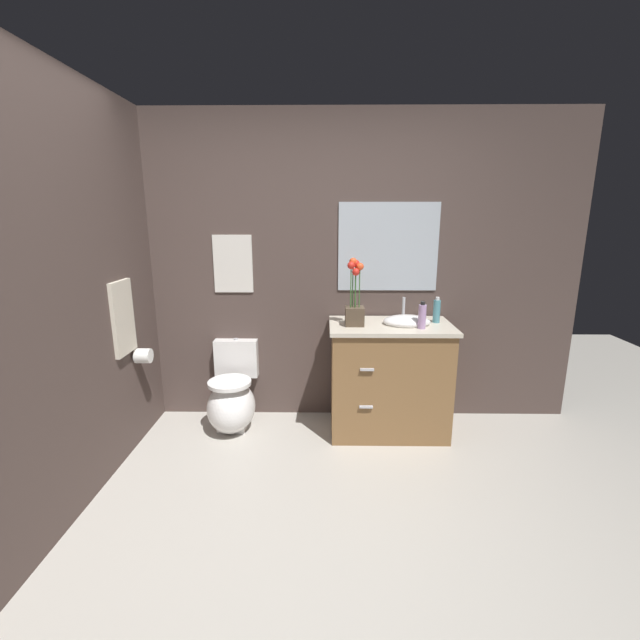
{
  "coord_description": "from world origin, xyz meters",
  "views": [
    {
      "loc": [
        0.14,
        -1.81,
        1.7
      ],
      "look_at": [
        0.1,
        1.34,
        0.93
      ],
      "focal_mm": 24.14,
      "sensor_mm": 36.0,
      "label": 1
    }
  ],
  "objects_px": {
    "flower_vase": "(355,304)",
    "hanging_towel": "(123,318)",
    "wall_poster": "(233,264)",
    "toilet_paper_roll": "(143,356)",
    "lotion_bottle": "(437,311)",
    "soap_bottle": "(422,316)",
    "toilet": "(232,400)",
    "vanity_cabinet": "(389,377)",
    "wall_mirror": "(388,247)"
  },
  "relations": [
    {
      "from": "lotion_bottle",
      "to": "wall_poster",
      "type": "distance_m",
      "value": 1.67
    },
    {
      "from": "toilet",
      "to": "wall_mirror",
      "type": "xyz_separation_m",
      "value": [
        1.26,
        0.27,
        1.21
      ]
    },
    {
      "from": "wall_mirror",
      "to": "hanging_towel",
      "type": "distance_m",
      "value": 2.05
    },
    {
      "from": "lotion_bottle",
      "to": "wall_mirror",
      "type": "bearing_deg",
      "value": 146.83
    },
    {
      "from": "toilet",
      "to": "wall_mirror",
      "type": "height_order",
      "value": "wall_mirror"
    },
    {
      "from": "toilet",
      "to": "hanging_towel",
      "type": "xyz_separation_m",
      "value": [
        -0.66,
        -0.33,
        0.76
      ]
    },
    {
      "from": "soap_bottle",
      "to": "toilet_paper_roll",
      "type": "bearing_deg",
      "value": -178.79
    },
    {
      "from": "wall_poster",
      "to": "hanging_towel",
      "type": "xyz_separation_m",
      "value": [
        -0.66,
        -0.6,
        -0.31
      ]
    },
    {
      "from": "flower_vase",
      "to": "hanging_towel",
      "type": "xyz_separation_m",
      "value": [
        -1.63,
        -0.27,
        -0.05
      ]
    },
    {
      "from": "soap_bottle",
      "to": "wall_mirror",
      "type": "relative_size",
      "value": 0.25
    },
    {
      "from": "vanity_cabinet",
      "to": "wall_poster",
      "type": "height_order",
      "value": "wall_poster"
    },
    {
      "from": "toilet",
      "to": "lotion_bottle",
      "type": "xyz_separation_m",
      "value": [
        1.62,
        0.03,
        0.74
      ]
    },
    {
      "from": "vanity_cabinet",
      "to": "toilet_paper_roll",
      "type": "bearing_deg",
      "value": -174.78
    },
    {
      "from": "wall_mirror",
      "to": "toilet_paper_roll",
      "type": "xyz_separation_m",
      "value": [
        -1.86,
        -0.46,
        -0.77
      ]
    },
    {
      "from": "soap_bottle",
      "to": "wall_mirror",
      "type": "distance_m",
      "value": 0.66
    },
    {
      "from": "flower_vase",
      "to": "hanging_towel",
      "type": "relative_size",
      "value": 0.98
    },
    {
      "from": "toilet",
      "to": "hanging_towel",
      "type": "relative_size",
      "value": 1.33
    },
    {
      "from": "lotion_bottle",
      "to": "soap_bottle",
      "type": "bearing_deg",
      "value": -129.41
    },
    {
      "from": "wall_mirror",
      "to": "toilet_paper_roll",
      "type": "bearing_deg",
      "value": -165.99
    },
    {
      "from": "wall_mirror",
      "to": "toilet_paper_roll",
      "type": "distance_m",
      "value": 2.06
    },
    {
      "from": "toilet_paper_roll",
      "to": "soap_bottle",
      "type": "bearing_deg",
      "value": 1.21
    },
    {
      "from": "wall_mirror",
      "to": "hanging_towel",
      "type": "relative_size",
      "value": 1.54
    },
    {
      "from": "wall_poster",
      "to": "hanging_towel",
      "type": "height_order",
      "value": "wall_poster"
    },
    {
      "from": "vanity_cabinet",
      "to": "soap_bottle",
      "type": "distance_m",
      "value": 0.58
    },
    {
      "from": "hanging_towel",
      "to": "toilet_paper_roll",
      "type": "relative_size",
      "value": 4.73
    },
    {
      "from": "hanging_towel",
      "to": "soap_bottle",
      "type": "bearing_deg",
      "value": 4.83
    },
    {
      "from": "toilet",
      "to": "soap_bottle",
      "type": "xyz_separation_m",
      "value": [
        1.46,
        -0.15,
        0.74
      ]
    },
    {
      "from": "soap_bottle",
      "to": "flower_vase",
      "type": "bearing_deg",
      "value": 169.27
    },
    {
      "from": "vanity_cabinet",
      "to": "wall_mirror",
      "type": "distance_m",
      "value": 1.04
    },
    {
      "from": "toilet",
      "to": "wall_mirror",
      "type": "relative_size",
      "value": 0.86
    },
    {
      "from": "wall_mirror",
      "to": "wall_poster",
      "type": "bearing_deg",
      "value": 180.0
    },
    {
      "from": "toilet",
      "to": "vanity_cabinet",
      "type": "xyz_separation_m",
      "value": [
        1.26,
        -0.03,
        0.21
      ]
    },
    {
      "from": "vanity_cabinet",
      "to": "soap_bottle",
      "type": "bearing_deg",
      "value": -31.77
    },
    {
      "from": "soap_bottle",
      "to": "lotion_bottle",
      "type": "height_order",
      "value": "same"
    },
    {
      "from": "vanity_cabinet",
      "to": "wall_poster",
      "type": "xyz_separation_m",
      "value": [
        -1.26,
        0.29,
        0.86
      ]
    },
    {
      "from": "toilet",
      "to": "flower_vase",
      "type": "xyz_separation_m",
      "value": [
        0.97,
        -0.06,
        0.81
      ]
    },
    {
      "from": "toilet",
      "to": "wall_poster",
      "type": "bearing_deg",
      "value": 90.0
    },
    {
      "from": "toilet_paper_roll",
      "to": "lotion_bottle",
      "type": "bearing_deg",
      "value": 5.9
    },
    {
      "from": "soap_bottle",
      "to": "hanging_towel",
      "type": "bearing_deg",
      "value": -175.17
    },
    {
      "from": "flower_vase",
      "to": "soap_bottle",
      "type": "relative_size",
      "value": 2.52
    },
    {
      "from": "hanging_towel",
      "to": "toilet_paper_roll",
      "type": "bearing_deg",
      "value": 67.93
    },
    {
      "from": "soap_bottle",
      "to": "toilet_paper_roll",
      "type": "xyz_separation_m",
      "value": [
        -2.07,
        -0.04,
        -0.3
      ]
    },
    {
      "from": "toilet_paper_roll",
      "to": "hanging_towel",
      "type": "bearing_deg",
      "value": -112.07
    },
    {
      "from": "wall_poster",
      "to": "toilet_paper_roll",
      "type": "xyz_separation_m",
      "value": [
        -0.6,
        -0.46,
        -0.63
      ]
    },
    {
      "from": "flower_vase",
      "to": "wall_poster",
      "type": "xyz_separation_m",
      "value": [
        -0.97,
        0.33,
        0.26
      ]
    },
    {
      "from": "vanity_cabinet",
      "to": "flower_vase",
      "type": "bearing_deg",
      "value": -173.25
    },
    {
      "from": "wall_poster",
      "to": "vanity_cabinet",
      "type": "bearing_deg",
      "value": -13.15
    },
    {
      "from": "lotion_bottle",
      "to": "wall_poster",
      "type": "bearing_deg",
      "value": 171.73
    },
    {
      "from": "wall_poster",
      "to": "toilet_paper_roll",
      "type": "relative_size",
      "value": 4.24
    },
    {
      "from": "toilet",
      "to": "toilet_paper_roll",
      "type": "xyz_separation_m",
      "value": [
        -0.6,
        -0.2,
        0.44
      ]
    }
  ]
}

